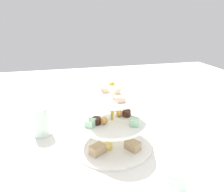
% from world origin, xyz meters
% --- Properties ---
extents(ground_plane, '(2.40, 2.40, 0.00)m').
position_xyz_m(ground_plane, '(0.00, 0.00, 0.00)').
color(ground_plane, silver).
extents(tiered_serving_stand, '(0.29, 0.29, 0.24)m').
position_xyz_m(tiered_serving_stand, '(0.00, -0.00, 0.07)').
color(tiered_serving_stand, white).
rests_on(tiered_serving_stand, ground_plane).
extents(water_glass_tall_right, '(0.07, 0.07, 0.11)m').
position_xyz_m(water_glass_tall_right, '(-0.13, -0.25, 0.06)').
color(water_glass_tall_right, silver).
rests_on(water_glass_tall_right, ground_plane).
extents(water_glass_short_left, '(0.06, 0.06, 0.08)m').
position_xyz_m(water_glass_short_left, '(0.26, 0.11, 0.04)').
color(water_glass_short_left, silver).
rests_on(water_glass_short_left, ground_plane).
extents(butter_knife_left, '(0.06, 0.17, 0.00)m').
position_xyz_m(butter_knife_left, '(-0.31, 0.10, 0.00)').
color(butter_knife_left, silver).
rests_on(butter_knife_left, ground_plane).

